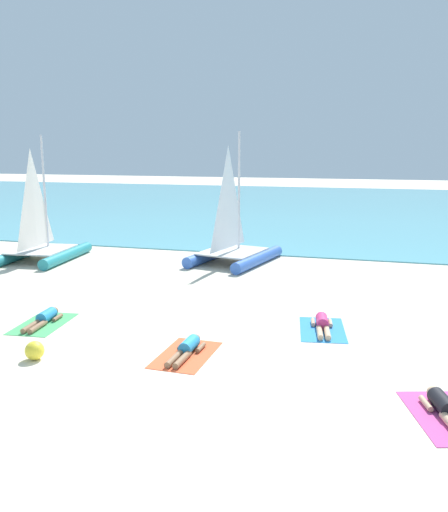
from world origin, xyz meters
TOP-DOWN VIEW (x-y plane):
  - ground_plane at (0.00, 10.00)m, footprint 120.00×120.00m
  - ocean_water at (0.00, 31.43)m, footprint 120.00×40.00m
  - sailboat_teal at (-8.44, 8.02)m, footprint 2.75×4.01m
  - sailboat_blue at (-0.89, 9.65)m, footprint 3.27×4.36m
  - towel_leftmost at (-3.72, 1.04)m, footprint 1.29×2.00m
  - sunbather_leftmost at (-3.72, 1.10)m, footprint 0.58×1.57m
  - towel_center_left at (0.56, 0.04)m, footprint 1.16×1.93m
  - sunbather_center_left at (0.56, 0.10)m, footprint 0.55×1.56m
  - towel_center_right at (3.30, 2.54)m, footprint 1.38×2.04m
  - sunbather_center_right at (3.29, 2.61)m, footprint 0.64×1.57m
  - towel_rightmost at (5.75, -1.38)m, footprint 1.59×2.13m
  - sunbather_rightmost at (5.73, -1.32)m, footprint 0.81×1.55m
  - beach_ball at (-2.49, -1.08)m, footprint 0.41×0.41m

SIDE VIEW (x-z plane):
  - ground_plane at x=0.00m, z-range 0.00..0.00m
  - towel_leftmost at x=-3.72m, z-range 0.00..0.01m
  - towel_center_left at x=0.56m, z-range 0.00..0.01m
  - towel_center_right at x=3.30m, z-range 0.00..0.01m
  - towel_rightmost at x=5.75m, z-range 0.00..0.01m
  - ocean_water at x=0.00m, z-range 0.00..0.05m
  - sunbather_leftmost at x=-3.72m, z-range -0.02..0.28m
  - sunbather_center_left at x=0.56m, z-range -0.02..0.28m
  - sunbather_center_right at x=3.29m, z-range -0.02..0.28m
  - sunbather_rightmost at x=5.73m, z-range -0.02..0.28m
  - beach_ball at x=-2.49m, z-range 0.00..0.41m
  - sailboat_teal at x=-8.44m, z-range -1.75..3.23m
  - sailboat_blue at x=-0.89m, z-range -1.79..3.32m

